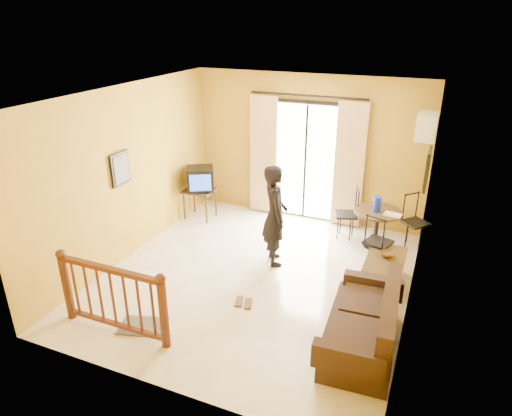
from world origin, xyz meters
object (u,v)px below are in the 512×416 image
at_px(television, 200,179).
at_px(dining_table, 377,218).
at_px(coffee_table, 385,267).
at_px(sofa, 366,327).
at_px(standing_person, 275,215).

xyz_separation_m(television, dining_table, (3.39, 0.11, -0.29)).
height_order(coffee_table, sofa, sofa).
bearing_deg(sofa, television, 141.37).
xyz_separation_m(dining_table, coffee_table, (0.32, -1.19, -0.24)).
height_order(coffee_table, standing_person, standing_person).
height_order(television, dining_table, television).
distance_m(dining_table, standing_person, 1.89).
relative_size(dining_table, sofa, 0.47).
bearing_deg(dining_table, standing_person, -140.42).
height_order(dining_table, sofa, sofa).
bearing_deg(standing_person, sofa, -162.01).
height_order(television, sofa, television).
bearing_deg(standing_person, dining_table, -81.26).
distance_m(coffee_table, standing_person, 1.84).
xyz_separation_m(dining_table, standing_person, (-1.44, -1.19, 0.30)).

